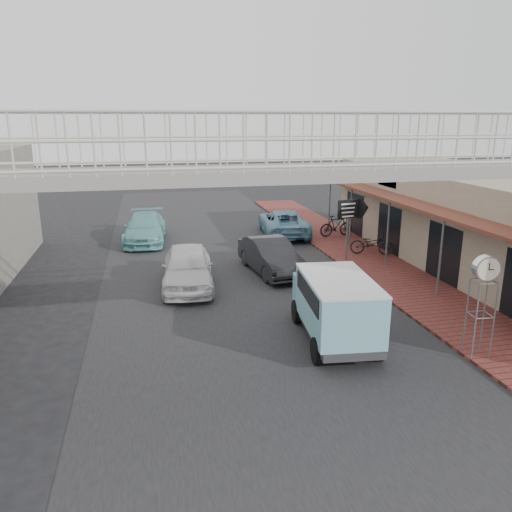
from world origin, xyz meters
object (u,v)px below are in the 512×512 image
angkot_van (336,300)px  motorcycle_far (336,226)px  motorcycle_near (371,244)px  white_hatchback (188,267)px  street_clock (485,273)px  dark_sedan (271,256)px  angkot_curb (284,222)px  angkot_far (145,228)px  arrow_sign (362,209)px

angkot_van → motorcycle_far: angkot_van is taller
angkot_van → motorcycle_near: (5.02, 8.29, -0.64)m
white_hatchback → motorcycle_near: white_hatchback is taller
motorcycle_far → street_clock: bearing=168.3°
dark_sedan → angkot_curb: size_ratio=0.85×
dark_sedan → motorcycle_far: bearing=39.5°
dark_sedan → street_clock: size_ratio=1.57×
angkot_far → motorcycle_far: (10.02, -1.39, -0.05)m
angkot_curb → angkot_far: 7.45m
motorcycle_near → arrow_sign: arrow_sign is taller
angkot_curb → motorcycle_near: bearing=125.4°
angkot_far → street_clock: bearing=-56.7°
dark_sedan → arrow_sign: (4.42, 1.05, 1.64)m
angkot_curb → angkot_van: angkot_van is taller
motorcycle_near → street_clock: bearing=-167.1°
angkot_curb → motorcycle_near: angkot_curb is taller
angkot_curb → arrow_sign: arrow_sign is taller
angkot_van → angkot_curb: bearing=86.5°
white_hatchback → angkot_far: size_ratio=0.93×
angkot_van → motorcycle_near: 9.71m
angkot_far → white_hatchback: bearing=-74.6°
dark_sedan → angkot_curb: (2.39, 6.62, -0.00)m
motorcycle_near → street_clock: 10.41m
street_clock → arrow_sign: bearing=91.8°
white_hatchback → angkot_far: (-1.53, 7.77, -0.07)m
angkot_curb → arrow_sign: bearing=116.9°
motorcycle_near → motorcycle_far: 3.87m
angkot_far → angkot_van: size_ratio=1.19×
angkot_far → street_clock: street_clock is taller
angkot_van → arrow_sign: 9.02m
angkot_curb → motorcycle_far: (2.57, -1.30, -0.05)m
street_clock → arrow_sign: 9.75m
angkot_curb → motorcycle_near: size_ratio=2.64×
angkot_curb → motorcycle_far: size_ratio=2.72×
motorcycle_far → arrow_sign: bearing=167.0°
white_hatchback → motorcycle_far: 10.63m
dark_sedan → motorcycle_near: size_ratio=2.23×
white_hatchback → motorcycle_near: bearing=21.0°
angkot_far → motorcycle_far: size_ratio=2.63×
angkot_far → arrow_sign: (9.47, -5.66, 1.64)m
dark_sedan → angkot_far: (-5.06, 6.70, 0.00)m
angkot_van → angkot_far: bearing=117.0°
white_hatchback → angkot_van: angkot_van is taller
street_clock → arrow_sign: (0.92, 9.71, -0.03)m
white_hatchback → arrow_sign: size_ratio=1.65×
white_hatchback → motorcycle_far: size_ratio=2.45×
motorcycle_far → white_hatchback: bearing=121.3°
motorcycle_far → arrow_sign: (-0.55, -4.27, 1.69)m
angkot_curb → motorcycle_near: (2.80, -5.17, -0.10)m
motorcycle_near → motorcycle_far: size_ratio=1.03×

